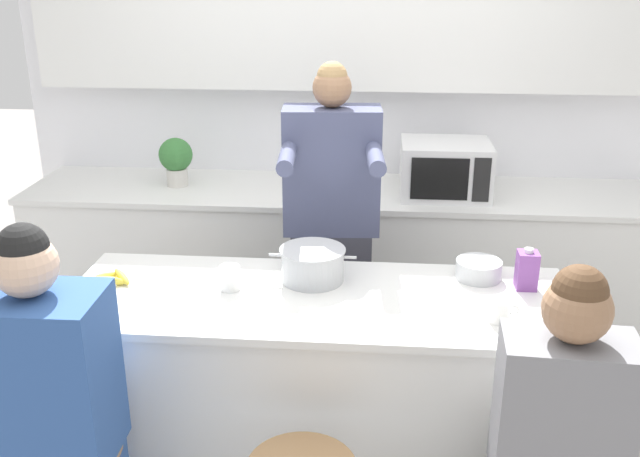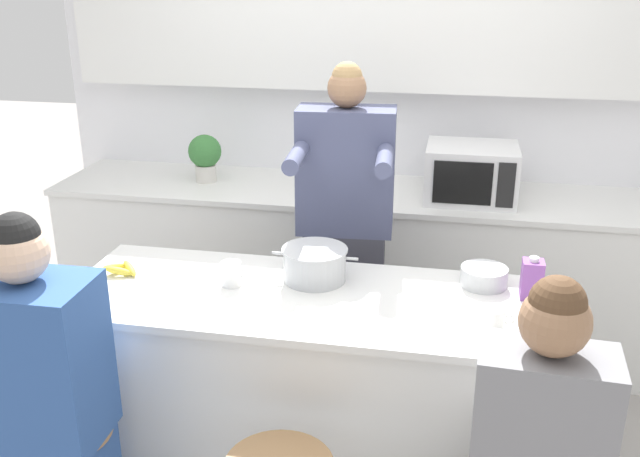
# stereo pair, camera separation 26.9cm
# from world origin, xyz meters

# --- Properties ---
(wall_back) EXTENTS (3.81, 0.22, 2.70)m
(wall_back) POSITION_xyz_m (0.00, 1.72, 1.54)
(wall_back) COLOR white
(wall_back) RESTS_ON ground_plane
(back_counter) EXTENTS (3.54, 0.69, 0.93)m
(back_counter) POSITION_xyz_m (0.00, 1.38, 0.47)
(back_counter) COLOR white
(back_counter) RESTS_ON ground_plane
(kitchen_island) EXTENTS (1.94, 0.70, 0.94)m
(kitchen_island) POSITION_xyz_m (0.00, 0.00, 0.48)
(kitchen_island) COLOR black
(kitchen_island) RESTS_ON ground_plane
(person_cooking) EXTENTS (0.47, 0.57, 1.73)m
(person_cooking) POSITION_xyz_m (-0.00, 0.68, 0.85)
(person_cooking) COLOR #383842
(person_cooking) RESTS_ON ground_plane
(person_wrapped_blanket) EXTENTS (0.42, 0.29, 1.43)m
(person_wrapped_blanket) POSITION_xyz_m (-0.80, -0.61, 0.68)
(person_wrapped_blanket) COLOR #2D5193
(person_wrapped_blanket) RESTS_ON ground_plane
(cooking_pot) EXTENTS (0.35, 0.26, 0.13)m
(cooking_pot) POSITION_xyz_m (-0.04, 0.15, 1.01)
(cooking_pot) COLOR #B7BABC
(cooking_pot) RESTS_ON kitchen_island
(fruit_bowl) EXTENTS (0.18, 0.18, 0.08)m
(fruit_bowl) POSITION_xyz_m (0.63, 0.22, 0.98)
(fruit_bowl) COLOR #B7BABC
(fruit_bowl) RESTS_ON kitchen_island
(coffee_cup_near) EXTENTS (0.11, 0.08, 0.08)m
(coffee_cup_near) POSITION_xyz_m (0.65, -0.14, 0.98)
(coffee_cup_near) COLOR white
(coffee_cup_near) RESTS_ON kitchen_island
(coffee_cup_far) EXTENTS (0.11, 0.08, 0.10)m
(coffee_cup_far) POSITION_xyz_m (-0.35, 0.03, 0.99)
(coffee_cup_far) COLOR white
(coffee_cup_far) RESTS_ON kitchen_island
(banana_bunch) EXTENTS (0.16, 0.12, 0.05)m
(banana_bunch) POSITION_xyz_m (-0.82, 0.05, 0.96)
(banana_bunch) COLOR yellow
(banana_bunch) RESTS_ON kitchen_island
(juice_carton) EXTENTS (0.08, 0.08, 0.17)m
(juice_carton) POSITION_xyz_m (0.80, 0.14, 1.02)
(juice_carton) COLOR #7A428E
(juice_carton) RESTS_ON kitchen_island
(microwave) EXTENTS (0.48, 0.40, 0.29)m
(microwave) POSITION_xyz_m (0.57, 1.34, 1.08)
(microwave) COLOR white
(microwave) RESTS_ON back_counter
(potted_plant) EXTENTS (0.19, 0.19, 0.28)m
(potted_plant) POSITION_xyz_m (-0.93, 1.38, 1.09)
(potted_plant) COLOR beige
(potted_plant) RESTS_ON back_counter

